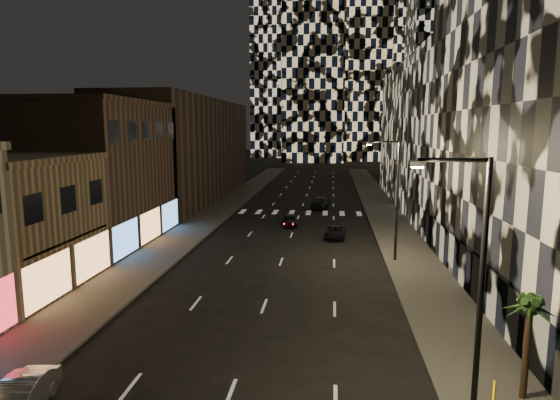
% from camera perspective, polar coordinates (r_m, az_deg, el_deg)
% --- Properties ---
extents(sidewalk_left, '(4.00, 120.00, 0.15)m').
position_cam_1_polar(sidewalk_left, '(57.70, -7.50, -1.26)').
color(sidewalk_left, '#47443F').
rests_on(sidewalk_left, ground).
extents(sidewalk_right, '(4.00, 120.00, 0.15)m').
position_cam_1_polar(sidewalk_right, '(56.40, 12.65, -1.63)').
color(sidewalk_right, '#47443F').
rests_on(sidewalk_right, ground).
extents(curb_left, '(0.20, 120.00, 0.15)m').
position_cam_1_polar(curb_left, '(57.24, -5.45, -1.31)').
color(curb_left, '#4C4C47').
rests_on(curb_left, ground).
extents(curb_right, '(0.20, 120.00, 0.15)m').
position_cam_1_polar(curb_right, '(56.20, 10.53, -1.60)').
color(curb_right, '#4C4C47').
rests_on(curb_right, ground).
extents(retail_brown, '(10.00, 15.00, 12.00)m').
position_cam_1_polar(retail_brown, '(44.04, -21.77, 2.87)').
color(retail_brown, '#4D382B').
rests_on(retail_brown, ground).
extents(retail_filler_left, '(10.00, 40.00, 14.00)m').
position_cam_1_polar(retail_filler_left, '(68.44, -11.34, 6.04)').
color(retail_filler_left, '#4D382B').
rests_on(retail_filler_left, ground).
extents(midrise_base, '(0.60, 25.00, 3.00)m').
position_cam_1_polar(midrise_base, '(32.03, 21.83, -7.35)').
color(midrise_base, '#383838').
rests_on(midrise_base, ground).
extents(midrise_filler_right, '(16.00, 40.00, 18.00)m').
position_cam_1_polar(midrise_filler_right, '(64.26, 21.21, 7.24)').
color(midrise_filler_right, '#232326').
rests_on(midrise_filler_right, ground).
extents(tower_center_low, '(18.00, 18.00, 95.00)m').
position_cam_1_polar(tower_center_low, '(150.02, 4.32, 23.19)').
color(tower_center_low, black).
rests_on(tower_center_low, ground).
extents(streetlight_near, '(2.55, 0.25, 9.00)m').
position_cam_1_polar(streetlight_near, '(16.53, 22.61, -8.40)').
color(streetlight_near, black).
rests_on(streetlight_near, sidewalk_right).
extents(streetlight_far, '(2.55, 0.25, 9.00)m').
position_cam_1_polar(streetlight_far, '(35.77, 13.75, 0.98)').
color(streetlight_far, black).
rests_on(streetlight_far, sidewalk_right).
extents(car_silver_parked, '(1.77, 3.93, 1.25)m').
position_cam_1_polar(car_silver_parked, '(20.10, -29.22, -20.35)').
color(car_silver_parked, '#9E9EA3').
rests_on(car_silver_parked, ground).
extents(car_dark_midlane, '(1.80, 3.70, 1.22)m').
position_cam_1_polar(car_dark_midlane, '(48.54, 1.25, -2.45)').
color(car_dark_midlane, black).
rests_on(car_dark_midlane, ground).
extents(car_dark_oncoming, '(2.44, 5.03, 1.41)m').
position_cam_1_polar(car_dark_oncoming, '(59.61, 4.97, -0.29)').
color(car_dark_oncoming, black).
rests_on(car_dark_oncoming, ground).
extents(car_dark_rightlane, '(2.00, 3.98, 1.08)m').
position_cam_1_polar(car_dark_rightlane, '(43.47, 6.76, -3.93)').
color(car_dark_rightlane, black).
rests_on(car_dark_rightlane, ground).
extents(palm_tree, '(2.02, 1.99, 3.96)m').
position_cam_1_polar(palm_tree, '(19.55, 28.13, -12.10)').
color(palm_tree, '#47331E').
rests_on(palm_tree, sidewalk_right).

